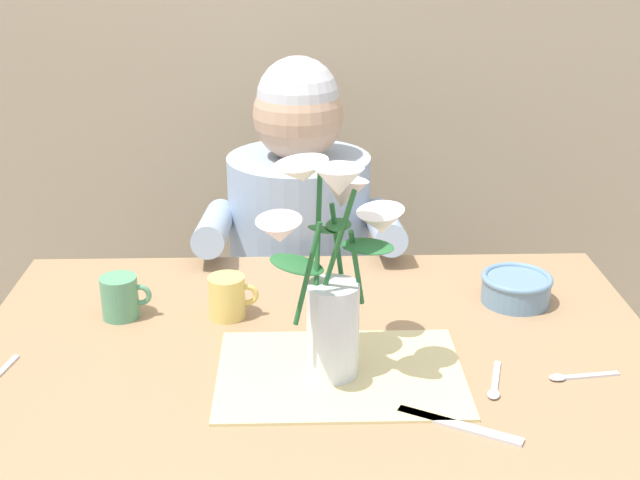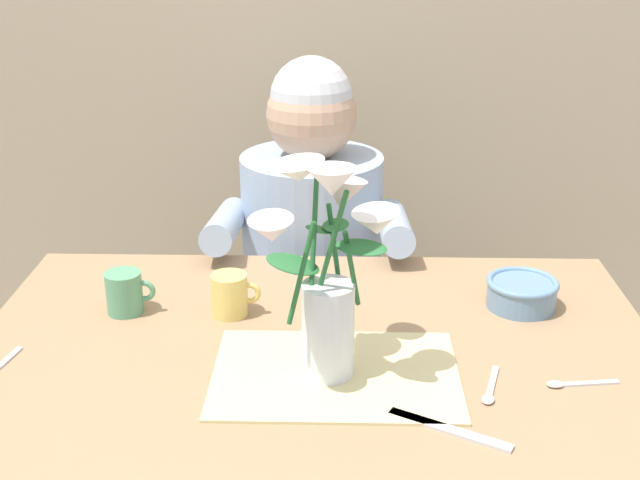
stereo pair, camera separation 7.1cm
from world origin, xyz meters
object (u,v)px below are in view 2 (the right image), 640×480
Objects in this scene: dinner_knife at (449,430)px; tea_cup at (230,295)px; seated_person at (312,287)px; ceramic_mug at (125,292)px; flower_vase at (328,265)px; ceramic_bowl at (522,292)px.

tea_cup is (-0.36, 0.36, 0.04)m from dinner_knife.
seated_person is 12.20× the size of tea_cup.
dinner_knife is 2.04× the size of ceramic_mug.
ceramic_mug is at bearing 151.16° from flower_vase.
tea_cup is at bearing -1.29° from ceramic_mug.
seated_person is 0.79m from flower_vase.
ceramic_bowl is (0.41, -0.45, 0.21)m from seated_person.
flower_vase is (0.05, -0.70, 0.37)m from seated_person.
ceramic_bowl is at bearing -42.98° from seated_person.
seated_person reaches higher than ceramic_mug.
ceramic_mug is at bearing -119.59° from seated_person.
dinner_knife is 0.67m from ceramic_mug.
ceramic_mug is 1.00× the size of tea_cup.
flower_vase is at bearing -81.54° from seated_person.
ceramic_bowl is 0.55m from tea_cup.
ceramic_bowl is at bearing 3.17° from ceramic_mug.
ceramic_mug reaches higher than dinner_knife.
ceramic_bowl is 1.46× the size of tea_cup.
ceramic_mug and tea_cup have the same top height.
seated_person is 12.20× the size of ceramic_mug.
ceramic_bowl is 1.46× the size of ceramic_mug.
tea_cup reaches higher than dinner_knife.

